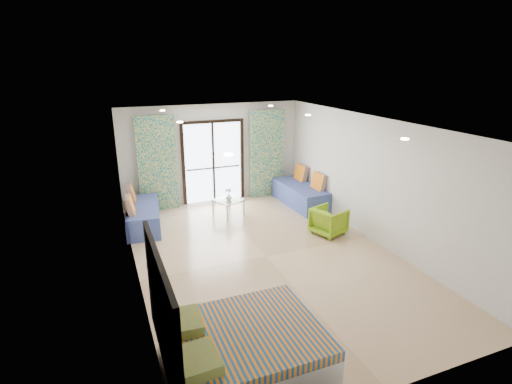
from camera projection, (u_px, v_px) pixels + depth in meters
name	position (u px, v px, depth m)	size (l,w,h in m)	color
floor	(266.00, 256.00, 8.12)	(5.00, 7.50, 0.01)	tan
ceiling	(267.00, 124.00, 7.27)	(5.00, 7.50, 0.01)	silver
wall_back	(213.00, 154.00, 11.00)	(5.00, 0.01, 2.70)	silver
wall_front	(401.00, 294.00, 4.39)	(5.00, 0.01, 2.70)	silver
wall_left	(132.00, 211.00, 6.81)	(0.01, 7.50, 2.70)	silver
wall_right	(373.00, 180.00, 8.58)	(0.01, 7.50, 2.70)	silver
balcony_door	(213.00, 157.00, 11.00)	(1.76, 0.08, 2.28)	black
balcony_rail	(213.00, 168.00, 11.11)	(1.52, 0.03, 0.04)	#595451
curtain_left	(157.00, 164.00, 10.32)	(1.00, 0.10, 2.50)	white
curtain_right	(267.00, 154.00, 11.42)	(1.00, 0.10, 2.50)	white
downlight_a	(228.00, 155.00, 5.03)	(0.12, 0.12, 0.02)	#FFE0B2
downlight_b	(405.00, 139.00, 6.02)	(0.12, 0.12, 0.02)	#FFE0B2
downlight_c	(180.00, 122.00, 7.67)	(0.12, 0.12, 0.02)	#FFE0B2
downlight_d	(308.00, 115.00, 8.66)	(0.12, 0.12, 0.02)	#FFE0B2
downlight_e	(163.00, 110.00, 9.43)	(0.12, 0.12, 0.02)	#FFE0B2
downlight_f	(271.00, 106.00, 10.42)	(0.12, 0.12, 0.02)	#FFE0B2
headboard	(162.00, 314.00, 4.54)	(0.06, 2.10, 1.50)	black
switch_plate	(147.00, 265.00, 5.64)	(0.02, 0.10, 0.10)	silver
bed	(244.00, 348.00, 5.13)	(1.95, 1.59, 0.67)	silver
daybed_left	(143.00, 215.00, 9.51)	(0.96, 1.96, 0.93)	#3A4A8B
daybed_right	(301.00, 194.00, 10.98)	(0.85, 2.03, 0.99)	#3A4A8B
coffee_table	(228.00, 201.00, 10.18)	(0.84, 0.84, 0.74)	silver
vase	(229.00, 197.00, 10.12)	(0.16, 0.17, 0.16)	white
armchair	(329.00, 220.00, 9.10)	(0.67, 0.62, 0.68)	#7AA815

